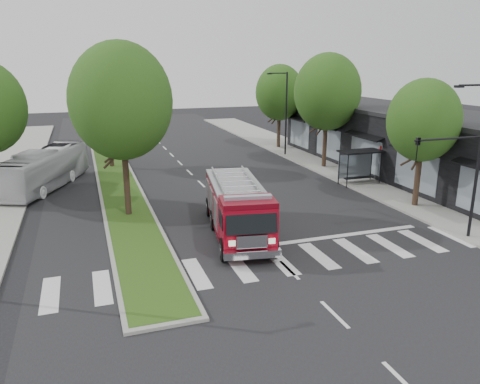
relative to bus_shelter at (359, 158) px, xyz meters
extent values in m
plane|color=black|center=(-11.20, -8.15, -2.04)|extent=(140.00, 140.00, 0.00)
cube|color=gray|center=(1.30, 1.85, -1.96)|extent=(5.00, 80.00, 0.15)
cube|color=gray|center=(-17.20, 9.85, -1.97)|extent=(3.00, 50.00, 0.14)
cube|color=#213F12|center=(-17.20, 9.85, -1.89)|extent=(2.60, 49.50, 0.02)
cube|color=black|center=(5.80, 1.85, 0.46)|extent=(8.00, 30.00, 5.00)
cylinder|color=black|center=(-1.40, -0.75, -0.79)|extent=(0.08, 0.08, 2.50)
cylinder|color=black|center=(1.40, -0.75, -0.79)|extent=(0.08, 0.08, 2.50)
cylinder|color=black|center=(-1.40, 0.45, -0.79)|extent=(0.08, 0.08, 2.50)
cylinder|color=black|center=(1.40, 0.45, -0.79)|extent=(0.08, 0.08, 2.50)
cube|color=black|center=(0.00, -0.15, 0.51)|extent=(3.20, 1.60, 0.12)
cube|color=#8C99A5|center=(0.00, 0.55, -0.74)|extent=(2.80, 0.04, 1.80)
cube|color=black|center=(0.00, -0.15, -1.49)|extent=(2.40, 0.40, 0.08)
cylinder|color=black|center=(0.30, -6.15, -0.17)|extent=(0.36, 0.36, 3.74)
ellipsoid|color=#203E11|center=(0.30, -6.15, 3.49)|extent=(4.40, 4.40, 5.06)
cylinder|color=black|center=(0.30, 5.85, 0.16)|extent=(0.36, 0.36, 4.40)
ellipsoid|color=#203E11|center=(0.30, 5.85, 4.46)|extent=(5.60, 5.60, 6.44)
cylinder|color=black|center=(0.30, 15.85, -0.06)|extent=(0.36, 0.36, 3.96)
ellipsoid|color=#203E11|center=(0.30, 15.85, 3.81)|extent=(5.00, 5.00, 5.75)
cylinder|color=black|center=(-17.20, -2.15, 0.27)|extent=(0.36, 0.36, 4.62)
ellipsoid|color=#203E11|center=(-17.20, -2.15, 4.79)|extent=(5.80, 5.80, 6.67)
cylinder|color=black|center=(-17.20, 11.85, 0.16)|extent=(0.36, 0.36, 4.40)
ellipsoid|color=#203E11|center=(-17.20, 11.85, 4.46)|extent=(5.60, 5.60, 6.44)
cylinder|color=black|center=(-0.70, -11.65, 1.96)|extent=(0.16, 0.16, 8.00)
cylinder|color=black|center=(-1.60, -11.65, 5.86)|extent=(1.80, 0.10, 0.10)
cube|color=black|center=(-2.50, -11.65, 5.81)|extent=(0.45, 0.20, 0.12)
cylinder|color=black|center=(-2.70, -11.65, 3.36)|extent=(4.00, 0.10, 0.10)
imported|color=black|center=(-4.50, -11.65, 2.96)|extent=(0.18, 0.22, 1.10)
cylinder|color=black|center=(-0.70, 11.85, 1.96)|extent=(0.16, 0.16, 8.00)
cylinder|color=black|center=(-1.60, 11.85, 5.86)|extent=(1.80, 0.10, 0.10)
cube|color=black|center=(-2.50, 11.85, 5.81)|extent=(0.45, 0.20, 0.12)
cube|color=#620510|center=(-11.94, -7.02, -1.53)|extent=(3.88, 8.80, 0.25)
cube|color=maroon|center=(-11.81, -6.22, -0.47)|extent=(3.55, 6.81, 2.03)
cube|color=maroon|center=(-12.45, -10.11, -0.47)|extent=(2.79, 2.21, 2.13)
cube|color=#B2B2B7|center=(-11.81, -6.22, 0.59)|extent=(3.55, 6.81, 0.12)
cylinder|color=#B2B2B7|center=(-12.71, -6.07, 0.80)|extent=(1.09, 6.01, 0.10)
cylinder|color=#B2B2B7|center=(-10.91, -6.37, 0.80)|extent=(1.09, 6.01, 0.10)
cube|color=silver|center=(-12.64, -11.26, -1.43)|extent=(2.66, 0.78, 0.35)
cube|color=#8C99A5|center=(-12.45, -10.11, 0.90)|extent=(2.26, 0.71, 0.18)
cylinder|color=black|center=(-13.65, -10.23, -1.48)|extent=(0.53, 1.16, 1.11)
cylinder|color=black|center=(-11.35, -10.60, -1.48)|extent=(0.53, 1.16, 1.11)
cylinder|color=black|center=(-12.96, -6.03, -1.48)|extent=(0.53, 1.16, 1.11)
cylinder|color=black|center=(-10.66, -6.41, -1.48)|extent=(0.53, 1.16, 1.11)
cylinder|color=black|center=(-12.56, -3.63, -1.48)|extent=(0.53, 1.16, 1.11)
cylinder|color=black|center=(-10.26, -4.01, -1.48)|extent=(0.53, 1.16, 1.11)
imported|color=silver|center=(-22.27, 6.37, -0.60)|extent=(6.24, 10.43, 2.87)
camera|label=1|loc=(-19.43, -29.57, 6.97)|focal=35.00mm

